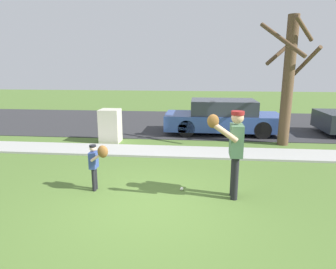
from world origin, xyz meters
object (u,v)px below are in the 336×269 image
utility_cabinet (110,126)px  street_tree_near (289,78)px  person_child (96,160)px  person_adult (234,145)px  baseball (182,189)px  parked_wagon_blue (223,117)px

utility_cabinet → street_tree_near: bearing=2.3°
street_tree_near → person_child: bearing=-139.0°
person_adult → utility_cabinet: size_ratio=1.53×
person_adult → baseball: bearing=-11.8°
person_adult → baseball: size_ratio=24.04×
person_child → street_tree_near: 6.85m
person_adult → street_tree_near: size_ratio=0.42×
baseball → street_tree_near: bearing=52.2°
person_child → parked_wagon_blue: 6.66m
baseball → parked_wagon_blue: size_ratio=0.02×
person_adult → street_tree_near: 5.07m
baseball → street_tree_near: 5.73m
parked_wagon_blue → utility_cabinet: bearing=23.7°
utility_cabinet → parked_wagon_blue: parked_wagon_blue is taller
person_adult → person_child: bearing=0.5°
person_adult → baseball: (-1.03, 0.24, -1.07)m
baseball → street_tree_near: size_ratio=0.02×
baseball → parked_wagon_blue: bearing=77.2°
baseball → utility_cabinet: (-2.73, 3.94, 0.55)m
person_adult → person_child: size_ratio=1.70×
person_adult → utility_cabinet: 5.65m
utility_cabinet → street_tree_near: (5.97, 0.23, 1.68)m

